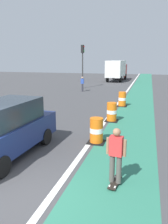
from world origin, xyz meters
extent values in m
plane|color=#424244|center=(0.00, 0.00, 0.00)|extent=(100.00, 100.00, 0.00)
cube|color=#2D755B|center=(2.40, 12.00, 0.00)|extent=(2.50, 80.00, 0.01)
cube|color=silver|center=(0.90, 12.00, 0.01)|extent=(0.20, 80.00, 0.01)
cube|color=black|center=(2.43, 1.21, 0.07)|extent=(0.32, 0.82, 0.02)
cylinder|color=silver|center=(2.39, 1.48, 0.06)|extent=(0.05, 0.11, 0.11)
cylinder|color=silver|center=(2.54, 1.46, 0.06)|extent=(0.05, 0.11, 0.11)
cylinder|color=silver|center=(2.32, 0.96, 0.06)|extent=(0.05, 0.11, 0.11)
cylinder|color=silver|center=(2.47, 0.94, 0.06)|extent=(0.05, 0.11, 0.11)
cylinder|color=#514C47|center=(2.33, 1.22, 0.49)|extent=(0.15, 0.15, 0.82)
cylinder|color=#514C47|center=(2.53, 1.20, 0.49)|extent=(0.15, 0.15, 0.82)
cube|color=red|center=(2.43, 1.21, 1.18)|extent=(0.39, 0.27, 0.56)
cylinder|color=#9E7051|center=(2.19, 1.24, 1.15)|extent=(0.09, 0.09, 0.48)
cylinder|color=#9E7051|center=(2.67, 1.18, 1.15)|extent=(0.09, 0.09, 0.48)
sphere|color=#9E7051|center=(2.43, 1.21, 1.58)|extent=(0.22, 0.22, 0.22)
cube|color=navy|center=(-1.74, 2.16, 0.79)|extent=(2.03, 4.67, 0.90)
cube|color=#232D38|center=(-1.74, 2.16, 1.64)|extent=(1.74, 2.92, 0.80)
cylinder|color=black|center=(-2.50, 3.62, 0.34)|extent=(0.31, 0.69, 0.68)
cylinder|color=black|center=(-0.86, 3.55, 0.34)|extent=(0.31, 0.69, 0.68)
cylinder|color=black|center=(-0.98, 0.70, 0.34)|extent=(0.31, 0.69, 0.68)
cylinder|color=orange|center=(1.17, 4.32, 0.25)|extent=(0.56, 0.56, 0.42)
cylinder|color=white|center=(1.17, 4.32, 0.57)|extent=(0.57, 0.57, 0.21)
cylinder|color=orange|center=(1.17, 4.32, 0.88)|extent=(0.56, 0.56, 0.42)
cube|color=black|center=(1.17, 4.32, 0.02)|extent=(0.73, 0.73, 0.04)
cylinder|color=orange|center=(1.24, 7.92, 0.25)|extent=(0.56, 0.56, 0.42)
cylinder|color=white|center=(1.24, 7.92, 0.57)|extent=(0.57, 0.57, 0.21)
cylinder|color=orange|center=(1.24, 7.92, 0.88)|extent=(0.56, 0.56, 0.42)
cube|color=black|center=(1.24, 7.92, 0.02)|extent=(0.73, 0.73, 0.04)
cylinder|color=orange|center=(1.33, 12.34, 0.25)|extent=(0.56, 0.56, 0.42)
cylinder|color=white|center=(1.33, 12.34, 0.57)|extent=(0.57, 0.57, 0.21)
cylinder|color=orange|center=(1.33, 12.34, 0.88)|extent=(0.56, 0.56, 0.42)
cube|color=black|center=(1.33, 12.34, 0.02)|extent=(0.73, 0.73, 0.04)
cube|color=silver|center=(-1.97, 31.71, 1.98)|extent=(2.51, 5.68, 2.50)
cube|color=#B21E19|center=(-1.83, 35.55, 1.53)|extent=(2.27, 1.98, 2.10)
cylinder|color=black|center=(-2.86, 35.39, 0.48)|extent=(0.34, 0.97, 0.96)
cylinder|color=black|center=(-0.80, 35.31, 0.48)|extent=(0.34, 0.97, 0.96)
cylinder|color=black|center=(-3.05, 30.35, 0.48)|extent=(0.34, 0.97, 0.96)
cylinder|color=black|center=(-1.00, 30.27, 0.48)|extent=(0.34, 0.97, 0.96)
cylinder|color=#2D2D2D|center=(-4.60, 21.94, 2.10)|extent=(0.14, 0.14, 4.20)
cube|color=black|center=(-4.60, 21.94, 4.65)|extent=(0.32, 0.32, 0.90)
sphere|color=red|center=(-4.43, 21.94, 4.91)|extent=(0.16, 0.16, 0.16)
sphere|color=green|center=(-4.43, 21.94, 4.39)|extent=(0.16, 0.16, 0.16)
cylinder|color=#33333D|center=(-3.82, 19.16, 0.43)|extent=(0.20, 0.20, 0.86)
cube|color=#2D4CA5|center=(-3.82, 19.16, 1.13)|extent=(0.34, 0.20, 0.54)
sphere|color=tan|center=(-3.82, 19.16, 1.51)|extent=(0.20, 0.20, 0.20)
camera|label=1|loc=(3.18, -4.66, 3.52)|focal=36.34mm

